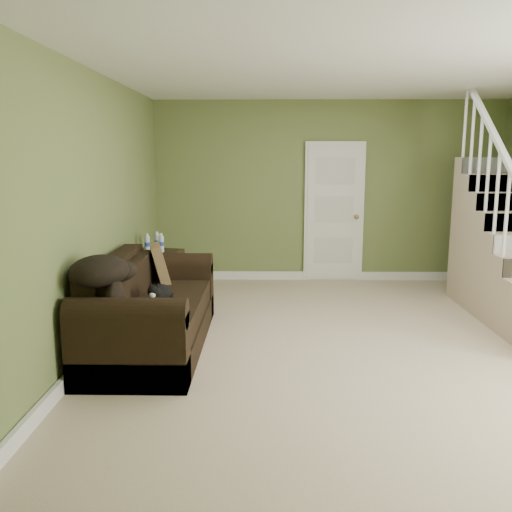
{
  "coord_description": "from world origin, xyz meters",
  "views": [
    {
      "loc": [
        -0.9,
        -5.17,
        1.82
      ],
      "look_at": [
        -0.99,
        0.34,
        0.79
      ],
      "focal_mm": 38.0,
      "sensor_mm": 36.0,
      "label": 1
    }
  ],
  "objects_px": {
    "sofa": "(148,313)",
    "side_table": "(157,277)",
    "banana": "(166,304)",
    "cat": "(159,294)"
  },
  "relations": [
    {
      "from": "cat",
      "to": "banana",
      "type": "xyz_separation_m",
      "value": [
        0.09,
        -0.14,
        -0.06
      ]
    },
    {
      "from": "cat",
      "to": "sofa",
      "type": "bearing_deg",
      "value": 142.74
    },
    {
      "from": "sofa",
      "to": "banana",
      "type": "height_order",
      "value": "sofa"
    },
    {
      "from": "side_table",
      "to": "banana",
      "type": "bearing_deg",
      "value": -76.07
    },
    {
      "from": "sofa",
      "to": "side_table",
      "type": "height_order",
      "value": "side_table"
    },
    {
      "from": "sofa",
      "to": "side_table",
      "type": "xyz_separation_m",
      "value": [
        -0.24,
        1.58,
        0.0
      ]
    },
    {
      "from": "banana",
      "to": "sofa",
      "type": "bearing_deg",
      "value": 121.36
    },
    {
      "from": "sofa",
      "to": "cat",
      "type": "xyz_separation_m",
      "value": [
        0.14,
        -0.13,
        0.23
      ]
    },
    {
      "from": "sofa",
      "to": "banana",
      "type": "xyz_separation_m",
      "value": [
        0.22,
        -0.28,
        0.17
      ]
    },
    {
      "from": "side_table",
      "to": "banana",
      "type": "distance_m",
      "value": 1.92
    }
  ]
}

